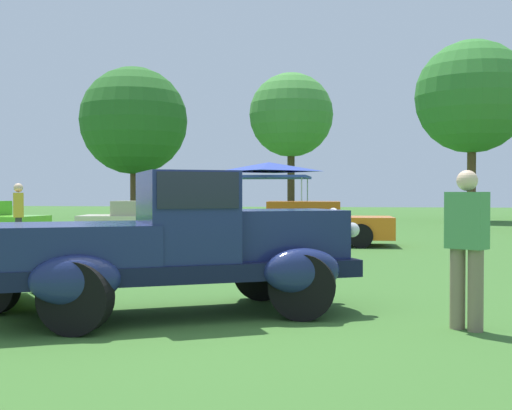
{
  "coord_description": "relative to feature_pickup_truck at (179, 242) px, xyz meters",
  "views": [
    {
      "loc": [
        1.78,
        -6.87,
        1.45
      ],
      "look_at": [
        0.25,
        2.79,
        1.26
      ],
      "focal_mm": 44.62,
      "sensor_mm": 36.0,
      "label": 1
    }
  ],
  "objects": [
    {
      "name": "show_car_orange",
      "position": [
        0.77,
        10.35,
        -0.26
      ],
      "size": [
        4.56,
        1.89,
        1.22
      ],
      "color": "orange",
      "rests_on": "ground_plane"
    },
    {
      "name": "canopy_tent_left_field",
      "position": [
        -1.47,
        18.39,
        1.56
      ],
      "size": [
        3.25,
        3.25,
        2.71
      ],
      "color": "#B7B7BC",
      "rests_on": "ground_plane"
    },
    {
      "name": "ground_plane",
      "position": [
        0.3,
        -0.4,
        -0.86
      ],
      "size": [
        120.0,
        120.0,
        0.0
      ],
      "primitive_type": "plane",
      "color": "#386628"
    },
    {
      "name": "treeline_center",
      "position": [
        7.88,
        26.6,
        5.5
      ],
      "size": [
        5.75,
        5.75,
        9.26
      ],
      "color": "brown",
      "rests_on": "ground_plane"
    },
    {
      "name": "treeline_mid_left",
      "position": [
        -1.85,
        30.96,
        5.28
      ],
      "size": [
        5.05,
        5.05,
        8.7
      ],
      "color": "#47331E",
      "rests_on": "ground_plane"
    },
    {
      "name": "treeline_far_left",
      "position": [
        -11.06,
        29.01,
        4.89
      ],
      "size": [
        6.37,
        6.37,
        8.95
      ],
      "color": "brown",
      "rests_on": "ground_plane"
    },
    {
      "name": "spectator_between_cars",
      "position": [
        -6.07,
        7.1,
        0.05
      ],
      "size": [
        0.41,
        0.47,
        1.69
      ],
      "color": "#383838",
      "rests_on": "ground_plane"
    },
    {
      "name": "show_car_cream",
      "position": [
        -3.96,
        10.71,
        -0.26
      ],
      "size": [
        4.29,
        2.38,
        1.22
      ],
      "color": "beige",
      "rests_on": "ground_plane"
    },
    {
      "name": "feature_pickup_truck",
      "position": [
        0.0,
        0.0,
        0.0
      ],
      "size": [
        4.36,
        3.2,
        1.7
      ],
      "color": "black",
      "rests_on": "ground_plane"
    },
    {
      "name": "spectator_near_truck",
      "position": [
        3.22,
        -0.32,
        0.05
      ],
      "size": [
        0.47,
        0.42,
        1.69
      ],
      "color": "#7F7056",
      "rests_on": "ground_plane"
    }
  ]
}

